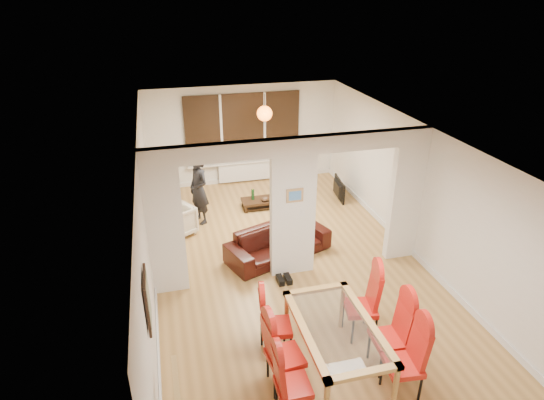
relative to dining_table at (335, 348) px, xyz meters
name	(u,v)px	position (x,y,z in m)	size (l,w,h in m)	color
floor	(291,271)	(0.14, 2.50, -0.41)	(5.00, 9.00, 0.01)	#AF8346
room_walls	(293,209)	(0.14, 2.50, 0.89)	(5.00, 9.00, 2.60)	silver
divider_wall	(293,209)	(0.14, 2.50, 0.89)	(5.00, 0.18, 2.60)	white
bay_window_blinds	(243,128)	(0.14, 6.94, 1.09)	(3.00, 0.08, 1.80)	black
radiator	(245,172)	(0.14, 6.90, -0.11)	(1.40, 0.08, 0.50)	white
pendant_light	(265,113)	(0.44, 5.80, 1.74)	(0.36, 0.36, 0.36)	orange
wall_poster	(147,300)	(-2.33, 0.10, 1.19)	(0.04, 0.52, 0.67)	gray
pillar_photo	(295,195)	(0.14, 2.40, 1.19)	(0.30, 0.03, 0.25)	#4C8CD8
dining_table	(335,348)	(0.00, 0.00, 0.00)	(0.99, 1.75, 0.82)	#AA7C3E
dining_chair_la	(293,382)	(-0.74, -0.50, 0.11)	(0.41, 0.41, 1.04)	#B31A12
dining_chair_lb	(285,352)	(-0.72, -0.05, 0.15)	(0.45, 0.45, 1.13)	#B31A12
dining_chair_lc	(276,322)	(-0.67, 0.57, 0.12)	(0.43, 0.43, 1.06)	#B31A12
dining_chair_ra	(404,360)	(0.70, -0.55, 0.14)	(0.44, 0.44, 1.10)	#B31A12
dining_chair_rb	(390,334)	(0.75, -0.08, 0.15)	(0.45, 0.45, 1.12)	#B31A12
dining_chair_rc	(361,303)	(0.64, 0.62, 0.16)	(0.45, 0.45, 1.14)	#B31A12
sofa	(278,242)	(0.05, 3.08, -0.11)	(2.07, 0.81, 0.60)	black
armchair	(175,221)	(-1.86, 4.44, -0.08)	(0.72, 0.70, 0.66)	beige
person	(199,190)	(-1.27, 4.90, 0.37)	(0.37, 0.57, 1.56)	black
television	(336,189)	(2.14, 5.31, -0.16)	(0.11, 0.87, 0.50)	black
coffee_table	(262,203)	(0.23, 5.25, -0.30)	(0.95, 0.47, 0.22)	#311E11
bottle	(253,194)	(0.02, 5.29, -0.05)	(0.07, 0.07, 0.28)	#143F19
bowl	(265,200)	(0.29, 5.15, -0.17)	(0.20, 0.20, 0.05)	#311E11
shoes	(284,279)	(-0.09, 2.19, -0.36)	(0.25, 0.27, 0.10)	black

